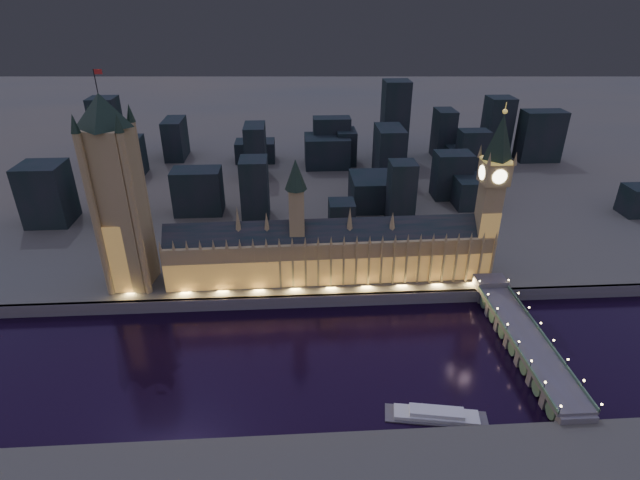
{
  "coord_description": "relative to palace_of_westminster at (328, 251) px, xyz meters",
  "views": [
    {
      "loc": [
        -10.8,
        -208.84,
        174.28
      ],
      "look_at": [
        5.0,
        55.0,
        38.0
      ],
      "focal_mm": 28.0,
      "sensor_mm": 36.0,
      "label": 1
    }
  ],
  "objects": [
    {
      "name": "ground_plane",
      "position": [
        -10.53,
        -61.74,
        -26.37
      ],
      "size": [
        2000.0,
        2000.0,
        0.0
      ],
      "primitive_type": "plane",
      "color": "black",
      "rests_on": "ground"
    },
    {
      "name": "north_bank",
      "position": [
        -10.53,
        458.26,
        -22.37
      ],
      "size": [
        2000.0,
        960.0,
        8.0
      ],
      "primitive_type": "cube",
      "color": "#3C4644",
      "rests_on": "ground"
    },
    {
      "name": "embankment_wall",
      "position": [
        -10.53,
        -20.74,
        -22.37
      ],
      "size": [
        2000.0,
        2.5,
        8.0
      ],
      "primitive_type": "cube",
      "color": "#56514B",
      "rests_on": "ground"
    },
    {
      "name": "palace_of_westminster",
      "position": [
        0.0,
        0.0,
        0.0
      ],
      "size": [
        202.0,
        23.81,
        78.0
      ],
      "color": "#93824D",
      "rests_on": "north_bank"
    },
    {
      "name": "victoria_tower",
      "position": [
        -120.53,
        0.18,
        45.18
      ],
      "size": [
        31.68,
        31.68,
        127.81
      ],
      "color": "#93824D",
      "rests_on": "north_bank"
    },
    {
      "name": "elizabeth_tower",
      "position": [
        97.47,
        0.18,
        42.0
      ],
      "size": [
        18.0,
        18.0,
        108.3
      ],
      "color": "#93824D",
      "rests_on": "north_bank"
    },
    {
      "name": "westminster_bridge",
      "position": [
        98.83,
        -65.19,
        -20.38
      ],
      "size": [
        18.87,
        113.0,
        15.9
      ],
      "color": "#56514B",
      "rests_on": "ground"
    },
    {
      "name": "river_boat",
      "position": [
        40.67,
        -110.8,
        -24.81
      ],
      "size": [
        46.82,
        18.39,
        4.5
      ],
      "color": "#56514B",
      "rests_on": "ground"
    },
    {
      "name": "city_backdrop",
      "position": [
        20.65,
        183.3,
        3.86
      ],
      "size": [
        493.24,
        215.63,
        80.3
      ],
      "color": "black",
      "rests_on": "north_bank"
    }
  ]
}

